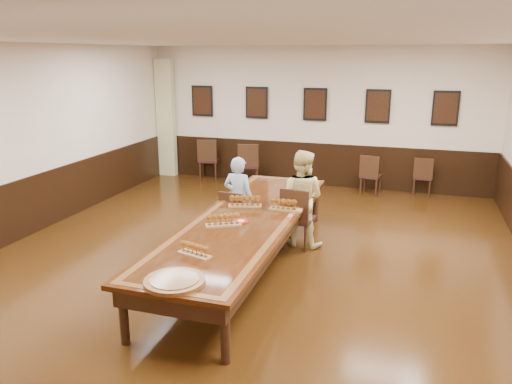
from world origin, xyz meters
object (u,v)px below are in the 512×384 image
(chair_woman, at_px, (298,217))
(spare_chair_b, at_px, (249,164))
(spare_chair_c, at_px, (371,174))
(conference_table, at_px, (245,227))
(person_man, at_px, (239,199))
(carved_platter, at_px, (174,281))
(spare_chair_a, at_px, (209,159))
(chair_man, at_px, (236,216))
(person_woman, at_px, (301,198))
(spare_chair_d, at_px, (423,176))

(chair_woman, xyz_separation_m, spare_chair_b, (-2.00, 3.46, 0.01))
(chair_woman, xyz_separation_m, spare_chair_c, (0.82, 3.53, -0.05))
(conference_table, bearing_deg, person_man, 114.85)
(person_man, distance_m, carved_platter, 3.24)
(spare_chair_a, bearing_deg, conference_table, 106.98)
(person_man, distance_m, conference_table, 1.09)
(chair_woman, xyz_separation_m, person_man, (-1.01, -0.01, 0.21))
(spare_chair_a, bearing_deg, chair_man, 107.17)
(chair_man, bearing_deg, person_woman, -162.33)
(spare_chair_d, bearing_deg, spare_chair_c, 19.40)
(spare_chair_a, distance_m, person_woman, 4.83)
(chair_woman, bearing_deg, chair_man, 12.23)
(chair_man, distance_m, carved_platter, 3.16)
(conference_table, height_order, carved_platter, carved_platter)
(person_woman, bearing_deg, spare_chair_c, -96.86)
(spare_chair_c, distance_m, person_woman, 3.53)
(spare_chair_c, xyz_separation_m, person_man, (-1.83, -3.54, 0.26))
(chair_woman, bearing_deg, spare_chair_b, -53.54)
(spare_chair_d, xyz_separation_m, person_man, (-2.93, -3.84, 0.28))
(spare_chair_d, relative_size, person_woman, 0.55)
(spare_chair_a, height_order, carved_platter, spare_chair_a)
(conference_table, bearing_deg, spare_chair_d, 62.83)
(chair_woman, height_order, spare_chair_c, chair_woman)
(spare_chair_b, relative_size, spare_chair_d, 1.19)
(chair_man, xyz_separation_m, spare_chair_d, (2.94, 3.93, -0.02))
(chair_man, distance_m, spare_chair_c, 4.07)
(person_woman, height_order, conference_table, person_woman)
(person_woman, relative_size, conference_table, 0.31)
(spare_chair_b, distance_m, spare_chair_c, 2.82)
(spare_chair_c, relative_size, carved_platter, 1.20)
(chair_man, xyz_separation_m, spare_chair_b, (-0.98, 3.57, 0.06))
(spare_chair_a, bearing_deg, person_woman, 119.19)
(carved_platter, bearing_deg, person_man, 97.94)
(chair_man, bearing_deg, spare_chair_b, -68.41)
(person_woman, bearing_deg, chair_woman, 90.00)
(chair_woman, bearing_deg, carved_platter, 86.59)
(person_man, bearing_deg, spare_chair_b, -67.86)
(spare_chair_d, distance_m, person_woman, 4.20)
(spare_chair_a, relative_size, spare_chair_d, 1.18)
(spare_chair_a, distance_m, person_man, 4.34)
(person_woman, bearing_deg, spare_chair_a, -42.80)
(spare_chair_c, distance_m, conference_table, 4.73)
(spare_chair_c, bearing_deg, spare_chair_d, -155.65)
(person_man, xyz_separation_m, conference_table, (0.46, -0.99, -0.10))
(person_man, bearing_deg, spare_chair_c, -111.15)
(person_woman, relative_size, carved_platter, 2.09)
(spare_chair_c, height_order, conference_table, spare_chair_c)
(chair_man, relative_size, person_man, 0.63)
(chair_man, relative_size, spare_chair_b, 0.88)
(chair_man, bearing_deg, spare_chair_c, -110.67)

